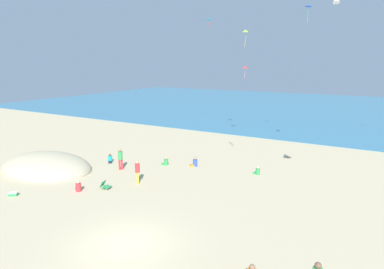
{
  "coord_description": "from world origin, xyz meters",
  "views": [
    {
      "loc": [
        10.05,
        -10.92,
        8.47
      ],
      "look_at": [
        0.0,
        6.32,
        4.18
      ],
      "focal_mm": 31.37,
      "sensor_mm": 36.0,
      "label": 1
    }
  ],
  "objects_px": {
    "person_5": "(257,171)",
    "person_6": "(195,163)",
    "kite_lime": "(246,31)",
    "kite_blue": "(309,6)",
    "cooler_box": "(13,194)",
    "kite_teal": "(208,19)",
    "kite_red": "(245,67)",
    "person_2": "(137,170)",
    "person_3": "(120,158)",
    "person_7": "(110,159)",
    "person_0": "(78,187)",
    "person_1": "(166,162)",
    "beach_chair_far_left": "(105,185)"
  },
  "relations": [
    {
      "from": "person_5",
      "to": "person_6",
      "type": "bearing_deg",
      "value": 13.39
    },
    {
      "from": "kite_lime",
      "to": "kite_blue",
      "type": "relative_size",
      "value": 1.05
    },
    {
      "from": "person_6",
      "to": "cooler_box",
      "type": "bearing_deg",
      "value": 12.6
    },
    {
      "from": "kite_teal",
      "to": "kite_red",
      "type": "xyz_separation_m",
      "value": [
        6.0,
        -3.09,
        -5.46
      ]
    },
    {
      "from": "cooler_box",
      "to": "person_2",
      "type": "relative_size",
      "value": 0.37
    },
    {
      "from": "cooler_box",
      "to": "kite_red",
      "type": "xyz_separation_m",
      "value": [
        7.2,
        21.73,
        7.89
      ]
    },
    {
      "from": "cooler_box",
      "to": "person_3",
      "type": "distance_m",
      "value": 8.05
    },
    {
      "from": "person_7",
      "to": "kite_lime",
      "type": "height_order",
      "value": "kite_lime"
    },
    {
      "from": "person_0",
      "to": "kite_lime",
      "type": "relative_size",
      "value": 0.44
    },
    {
      "from": "person_2",
      "to": "kite_lime",
      "type": "height_order",
      "value": "kite_lime"
    },
    {
      "from": "person_0",
      "to": "kite_teal",
      "type": "relative_size",
      "value": 0.73
    },
    {
      "from": "person_1",
      "to": "kite_red",
      "type": "distance_m",
      "value": 13.88
    },
    {
      "from": "beach_chair_far_left",
      "to": "kite_lime",
      "type": "bearing_deg",
      "value": 67.92
    },
    {
      "from": "person_0",
      "to": "kite_red",
      "type": "relative_size",
      "value": 0.62
    },
    {
      "from": "beach_chair_far_left",
      "to": "person_6",
      "type": "distance_m",
      "value": 8.0
    },
    {
      "from": "kite_red",
      "to": "cooler_box",
      "type": "bearing_deg",
      "value": -108.34
    },
    {
      "from": "kite_blue",
      "to": "person_0",
      "type": "bearing_deg",
      "value": -117.32
    },
    {
      "from": "beach_chair_far_left",
      "to": "person_2",
      "type": "bearing_deg",
      "value": 42.57
    },
    {
      "from": "person_3",
      "to": "person_7",
      "type": "bearing_deg",
      "value": 8.45
    },
    {
      "from": "beach_chair_far_left",
      "to": "person_1",
      "type": "relative_size",
      "value": 1.06
    },
    {
      "from": "person_6",
      "to": "person_7",
      "type": "xyz_separation_m",
      "value": [
        -6.9,
        -2.7,
        -0.01
      ]
    },
    {
      "from": "person_2",
      "to": "kite_blue",
      "type": "bearing_deg",
      "value": -162.37
    },
    {
      "from": "beach_chair_far_left",
      "to": "kite_red",
      "type": "distance_m",
      "value": 19.65
    },
    {
      "from": "kite_teal",
      "to": "kite_blue",
      "type": "xyz_separation_m",
      "value": [
        11.9,
        -2.62,
        0.19
      ]
    },
    {
      "from": "person_5",
      "to": "person_0",
      "type": "bearing_deg",
      "value": 51.7
    },
    {
      "from": "person_1",
      "to": "kite_lime",
      "type": "relative_size",
      "value": 0.42
    },
    {
      "from": "beach_chair_far_left",
      "to": "person_0",
      "type": "xyz_separation_m",
      "value": [
        -1.24,
        -1.22,
        0.04
      ]
    },
    {
      "from": "kite_red",
      "to": "person_3",
      "type": "bearing_deg",
      "value": -109.06
    },
    {
      "from": "person_5",
      "to": "kite_teal",
      "type": "distance_m",
      "value": 21.45
    },
    {
      "from": "person_0",
      "to": "person_3",
      "type": "xyz_separation_m",
      "value": [
        -0.69,
        4.96,
        0.71
      ]
    },
    {
      "from": "kite_lime",
      "to": "person_3",
      "type": "bearing_deg",
      "value": -106.91
    },
    {
      "from": "cooler_box",
      "to": "person_5",
      "type": "bearing_deg",
      "value": 44.49
    },
    {
      "from": "cooler_box",
      "to": "person_0",
      "type": "bearing_deg",
      "value": 41.69
    },
    {
      "from": "person_3",
      "to": "person_5",
      "type": "xyz_separation_m",
      "value": [
        9.94,
        4.41,
        -0.75
      ]
    },
    {
      "from": "cooler_box",
      "to": "kite_teal",
      "type": "bearing_deg",
      "value": 87.22
    },
    {
      "from": "kite_red",
      "to": "person_5",
      "type": "bearing_deg",
      "value": -62.31
    },
    {
      "from": "kite_lime",
      "to": "kite_red",
      "type": "bearing_deg",
      "value": -63.95
    },
    {
      "from": "beach_chair_far_left",
      "to": "cooler_box",
      "type": "xyz_separation_m",
      "value": [
        -4.26,
        -3.92,
        -0.13
      ]
    },
    {
      "from": "cooler_box",
      "to": "kite_lime",
      "type": "height_order",
      "value": "kite_lime"
    },
    {
      "from": "kite_blue",
      "to": "kite_lime",
      "type": "bearing_deg",
      "value": 177.53
    },
    {
      "from": "cooler_box",
      "to": "person_6",
      "type": "relative_size",
      "value": 0.79
    },
    {
      "from": "person_1",
      "to": "person_6",
      "type": "bearing_deg",
      "value": 165.83
    },
    {
      "from": "person_5",
      "to": "kite_teal",
      "type": "height_order",
      "value": "kite_teal"
    },
    {
      "from": "person_0",
      "to": "person_1",
      "type": "distance_m",
      "value": 7.97
    },
    {
      "from": "person_0",
      "to": "person_1",
      "type": "height_order",
      "value": "person_0"
    },
    {
      "from": "person_1",
      "to": "kite_lime",
      "type": "height_order",
      "value": "kite_lime"
    },
    {
      "from": "beach_chair_far_left",
      "to": "person_7",
      "type": "xyz_separation_m",
      "value": [
        -4.11,
        4.8,
        0.04
      ]
    },
    {
      "from": "beach_chair_far_left",
      "to": "kite_lime",
      "type": "relative_size",
      "value": 0.44
    },
    {
      "from": "person_5",
      "to": "kite_teal",
      "type": "xyz_separation_m",
      "value": [
        -11.07,
        12.76,
        13.22
      ]
    },
    {
      "from": "person_5",
      "to": "beach_chair_far_left",
      "type": "bearing_deg",
      "value": 51.82
    }
  ]
}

